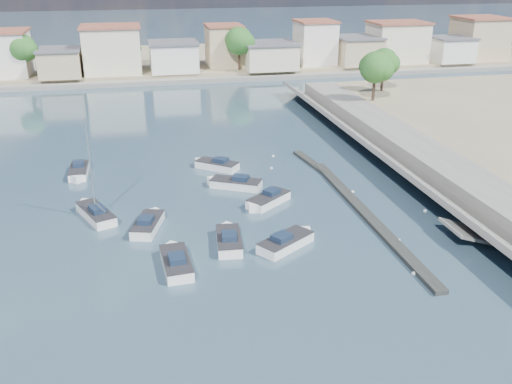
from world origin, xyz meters
The scene contains 17 objects.
ground centered at (0.00, 40.00, 0.00)m, with size 400.00×400.00×0.00m, color #283F50.
seawall_walkway centered at (18.50, 13.00, 0.90)m, with size 5.00×90.00×1.80m, color slate.
breakwater centered at (6.90, 12.69, 0.17)m, with size 2.00×31.02×0.35m.
far_shore_land centered at (0.00, 92.00, 0.70)m, with size 160.00×40.00×1.40m, color gray.
far_shore_quay centered at (0.00, 71.00, 0.40)m, with size 160.00×2.50×0.80m, color slate.
far_town centered at (10.71, 76.92, 4.93)m, with size 113.01×12.80×8.35m.
shore_trees centered at (8.34, 68.11, 6.22)m, with size 74.56×38.32×7.92m.
motorboat_a centered at (-9.87, 4.68, 0.38)m, with size 2.15×5.39×1.48m.
motorboat_b centered at (-5.54, 7.31, 0.38)m, with size 2.32×5.16×1.48m.
motorboat_c centered at (-3.04, 19.09, 0.38)m, with size 5.25×3.95×1.48m.
motorboat_d centered at (-0.85, 14.22, 0.38)m, with size 4.60×4.20×1.48m.
motorboat_e centered at (-11.54, 11.58, 0.38)m, with size 3.05×5.08×1.48m.
motorboat_f centered at (-3.98, 24.84, 0.38)m, with size 4.66×4.26×1.48m.
motorboat_g centered at (-18.02, 25.67, 0.38)m, with size 1.84×5.14×1.48m.
motorboat_h centered at (-1.13, 5.99, 0.38)m, with size 4.99×4.24×1.48m.
sailboat centered at (-15.97, 14.74, 0.42)m, with size 3.69×5.71×9.00m.
mooring_buoys centered at (6.55, 13.47, 0.05)m, with size 10.96×27.69×0.31m.
Camera 1 is at (-11.94, -31.94, 20.61)m, focal length 40.00 mm.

